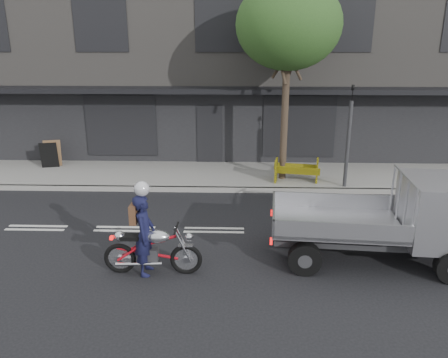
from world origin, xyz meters
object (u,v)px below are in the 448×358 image
traffic_light_pole (348,143)px  sandwich_board (49,155)px  motorcycle (152,249)px  flatbed_ute (422,214)px  street_tree (289,25)px  rider (145,235)px  construction_barrier (297,172)px

traffic_light_pole → sandwich_board: size_ratio=3.49×
motorcycle → flatbed_ute: (5.89, 0.64, 0.62)m
motorcycle → sandwich_board: sandwich_board is taller
flatbed_ute → sandwich_board: flatbed_ute is taller
street_tree → motorcycle: 8.68m
street_tree → rider: 8.56m
flatbed_ute → construction_barrier: 5.63m
motorcycle → construction_barrier: (3.85, 5.85, 0.01)m
sandwich_board → construction_barrier: bearing=-25.1°
flatbed_ute → construction_barrier: (-2.04, 5.21, -0.62)m
traffic_light_pole → construction_barrier: size_ratio=2.33×
traffic_light_pole → construction_barrier: bearing=170.7°
flatbed_ute → sandwich_board: bearing=153.4°
rider → construction_barrier: rider is taller
rider → construction_barrier: size_ratio=1.19×
construction_barrier → motorcycle: bearing=-123.3°
motorcycle → sandwich_board: 9.19m
rider → construction_barrier: bearing=-34.3°
traffic_light_pole → motorcycle: bearing=-134.0°
traffic_light_pole → flatbed_ute: 5.00m
flatbed_ute → street_tree: bearing=117.9°
motorcycle → rider: size_ratio=1.19×
traffic_light_pole → motorcycle: size_ratio=1.64×
flatbed_ute → motorcycle: bearing=-169.1°
motorcycle → rider: 0.36m
street_tree → traffic_light_pole: street_tree is taller
traffic_light_pole → motorcycle: (-5.40, -5.59, -1.09)m
street_tree → sandwich_board: 9.96m
rider → flatbed_ute: size_ratio=0.39×
traffic_light_pole → flatbed_ute: traffic_light_pole is taller
traffic_light_pole → flatbed_ute: size_ratio=0.76×
traffic_light_pole → sandwich_board: (-10.76, 1.87, -1.00)m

